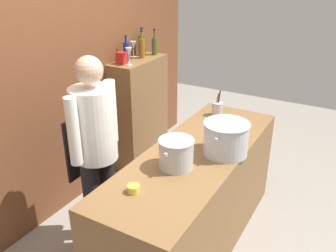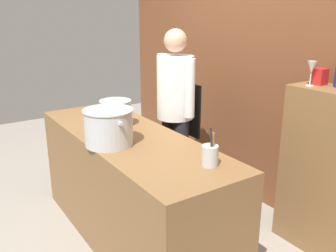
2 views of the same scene
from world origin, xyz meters
name	(u,v)px [view 1 (image 1 of 2)]	position (x,y,z in m)	size (l,w,h in m)	color
ground_plane	(193,241)	(0.00, 0.00, 0.00)	(8.00, 8.00, 0.00)	gray
brick_back_panel	(56,55)	(0.00, 1.40, 1.50)	(4.40, 0.10, 3.00)	brown
prep_counter	(194,199)	(0.00, 0.00, 0.45)	(2.08, 0.70, 0.90)	brown
bar_cabinet	(140,113)	(0.97, 1.19, 0.64)	(0.76, 0.32, 1.28)	brown
chef	(95,143)	(-0.38, 0.69, 0.96)	(0.53, 0.36, 1.66)	black
stockpot_large	(226,138)	(0.09, -0.21, 1.03)	(0.41, 0.35, 0.26)	#B7BABF
stockpot_small	(176,154)	(-0.28, 0.03, 1.01)	(0.32, 0.26, 0.22)	#B7BABF
utensil_crock	(217,109)	(0.78, 0.15, 0.97)	(0.10, 0.10, 0.25)	#B7BABF
butter_jar	(133,189)	(-0.69, 0.11, 0.93)	(0.08, 0.08, 0.05)	yellow
wine_bottle_olive	(155,46)	(1.26, 1.15, 1.39)	(0.07, 0.07, 0.29)	#475123
wine_bottle_green	(142,45)	(1.17, 1.27, 1.40)	(0.08, 0.08, 0.31)	#1E592D
wine_bottle_amber	(142,48)	(1.05, 1.19, 1.39)	(0.07, 0.07, 0.30)	#8C5919
wine_bottle_cobalt	(126,51)	(0.87, 1.26, 1.38)	(0.07, 0.07, 0.27)	navy
wine_glass_tall	(133,46)	(1.04, 1.29, 1.41)	(0.07, 0.07, 0.18)	silver
wine_glass_wide	(129,53)	(0.73, 1.13, 1.41)	(0.07, 0.07, 0.18)	silver
spice_tin_red	(122,58)	(0.73, 1.23, 1.34)	(0.09, 0.09, 0.12)	red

